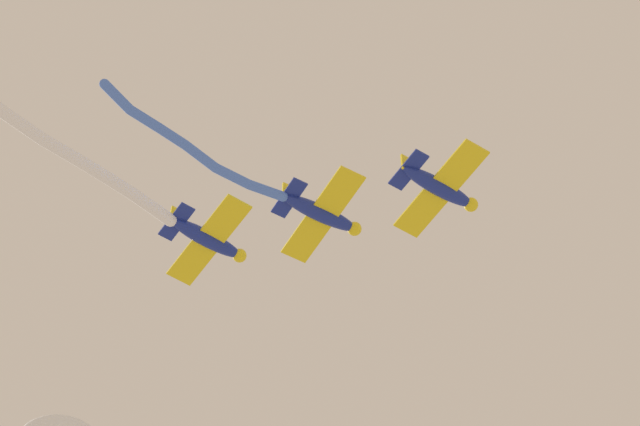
% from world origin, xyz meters
% --- Properties ---
extents(airplane_lead, '(6.74, 6.65, 1.94)m').
position_xyz_m(airplane_lead, '(-5.98, -4.36, 69.73)').
color(airplane_lead, navy).
extents(airplane_left_wing, '(6.94, 6.42, 1.94)m').
position_xyz_m(airplane_left_wing, '(-6.64, -11.94, 69.98)').
color(airplane_left_wing, navy).
extents(smoke_trail_left_wing, '(10.31, 9.27, 1.36)m').
position_xyz_m(smoke_trail_left_wing, '(-0.30, -18.74, 70.27)').
color(smoke_trail_left_wing, '#4C75DB').
extents(airplane_right_wing, '(6.63, 6.76, 1.94)m').
position_xyz_m(airplane_right_wing, '(-7.32, -19.52, 70.23)').
color(airplane_right_wing, navy).
extents(smoke_trail_right_wing, '(16.96, 14.56, 3.29)m').
position_xyz_m(smoke_trail_right_wing, '(2.58, -28.53, 71.56)').
color(smoke_trail_right_wing, white).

